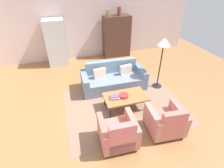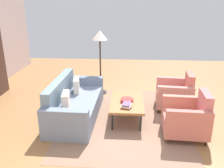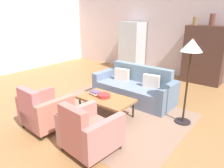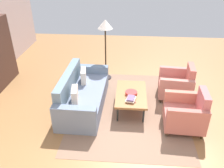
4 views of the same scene
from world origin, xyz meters
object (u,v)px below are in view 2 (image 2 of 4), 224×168
couch (73,104)px  fruit_bowl (127,100)px  armchair_right (177,95)px  coffee_table (127,102)px  floor_lamp (100,41)px  armchair_left (188,119)px  book_stack (126,105)px

couch → fruit_bowl: couch is taller
armchair_right → coffee_table: bearing=122.0°
armchair_right → floor_lamp: floor_lamp is taller
armchair_left → armchair_right: (1.20, 0.00, 0.00)m
floor_lamp → book_stack: bearing=-157.6°
couch → coffee_table: couch is taller
book_stack → floor_lamp: 2.16m
fruit_bowl → floor_lamp: (1.52, 0.74, 1.00)m
armchair_left → fruit_bowl: 1.29m
couch → book_stack: (-0.32, -1.18, 0.16)m
couch → coffee_table: bearing=91.2°
armchair_left → armchair_right: same height
armchair_left → floor_lamp: floor_lamp is taller
coffee_table → floor_lamp: size_ratio=0.70×
armchair_right → couch: bearing=109.2°
armchair_left → fruit_bowl: armchair_left is taller
armchair_right → book_stack: (-0.91, 1.17, 0.11)m
armchair_right → book_stack: armchair_right is taller
armchair_right → fruit_bowl: 1.34m
coffee_table → book_stack: size_ratio=3.94×
armchair_right → armchair_left: bearing=-175.0°
fruit_bowl → floor_lamp: floor_lamp is taller
couch → floor_lamp: (1.46, -0.45, 1.16)m
book_stack → armchair_right: bearing=-52.3°
couch → book_stack: 1.23m
couch → armchair_right: bearing=105.5°
floor_lamp → couch: bearing=163.0°
coffee_table → fruit_bowl: (-0.06, -0.00, 0.07)m
couch → armchair_left: bearing=76.9°
coffee_table → armchair_right: 1.31m
fruit_bowl → armchair_right: bearing=-60.8°
armchair_left → book_stack: size_ratio=2.89×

